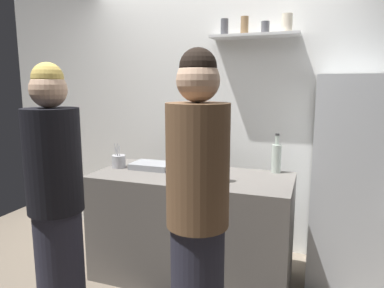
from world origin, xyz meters
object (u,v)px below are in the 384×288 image
at_px(refrigerator, 356,183).
at_px(utensil_holder, 119,161).
at_px(water_bottle_plastic, 218,167).
at_px(person_blonde, 56,203).
at_px(person_brown_jacket, 198,216).
at_px(wine_bottle_dark_glass, 194,167).
at_px(wine_bottle_pale_glass, 276,157).
at_px(baking_pan, 152,166).

height_order(refrigerator, utensil_holder, refrigerator).
bearing_deg(water_bottle_plastic, person_blonde, -138.85).
bearing_deg(person_brown_jacket, refrigerator, -98.00).
bearing_deg(wine_bottle_dark_glass, person_brown_jacket, -69.06).
height_order(utensil_holder, wine_bottle_dark_glass, wine_bottle_dark_glass).
height_order(utensil_holder, person_brown_jacket, person_brown_jacket).
bearing_deg(utensil_holder, wine_bottle_dark_glass, -19.39).
relative_size(refrigerator, water_bottle_plastic, 6.49).
height_order(wine_bottle_pale_glass, person_brown_jacket, person_brown_jacket).
distance_m(utensil_holder, wine_bottle_pale_glass, 1.34).
distance_m(utensil_holder, water_bottle_plastic, 0.95).
distance_m(person_brown_jacket, person_blonde, 0.93).
relative_size(baking_pan, wine_bottle_pale_glass, 1.05).
bearing_deg(person_blonde, utensil_holder, -39.14).
relative_size(wine_bottle_dark_glass, wine_bottle_pale_glass, 1.01).
xyz_separation_m(refrigerator, wine_bottle_pale_glass, (-0.61, -0.06, 0.17)).
bearing_deg(wine_bottle_dark_glass, person_blonde, -138.77).
bearing_deg(utensil_holder, refrigerator, 10.01).
distance_m(baking_pan, person_brown_jacket, 1.19).
bearing_deg(wine_bottle_pale_glass, person_brown_jacket, -104.41).
xyz_separation_m(refrigerator, utensil_holder, (-1.93, -0.34, 0.10)).
bearing_deg(refrigerator, person_blonde, -146.09).
xyz_separation_m(baking_pan, person_blonde, (-0.20, -0.96, -0.05)).
bearing_deg(baking_pan, utensil_holder, -167.53).
bearing_deg(baking_pan, person_brown_jacket, -52.02).
bearing_deg(water_bottle_plastic, wine_bottle_pale_glass, 48.87).
bearing_deg(wine_bottle_pale_glass, utensil_holder, -168.13).
distance_m(wine_bottle_dark_glass, water_bottle_plastic, 0.19).
height_order(wine_bottle_pale_glass, person_blonde, person_blonde).
xyz_separation_m(refrigerator, person_brown_jacket, (-0.91, -1.21, 0.06)).
height_order(baking_pan, utensil_holder, utensil_holder).
height_order(utensil_holder, person_blonde, person_blonde).
bearing_deg(baking_pan, water_bottle_plastic, -18.41).
bearing_deg(person_blonde, wine_bottle_dark_glass, -93.63).
height_order(water_bottle_plastic, person_brown_jacket, person_brown_jacket).
xyz_separation_m(wine_bottle_pale_glass, water_bottle_plastic, (-0.37, -0.43, -0.01)).
distance_m(refrigerator, wine_bottle_pale_glass, 0.64).
bearing_deg(wine_bottle_pale_glass, refrigerator, 5.97).
bearing_deg(utensil_holder, person_brown_jacket, -40.51).
relative_size(wine_bottle_dark_glass, water_bottle_plastic, 1.27).
height_order(refrigerator, person_blonde, person_blonde).
bearing_deg(refrigerator, wine_bottle_pale_glass, -174.03).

